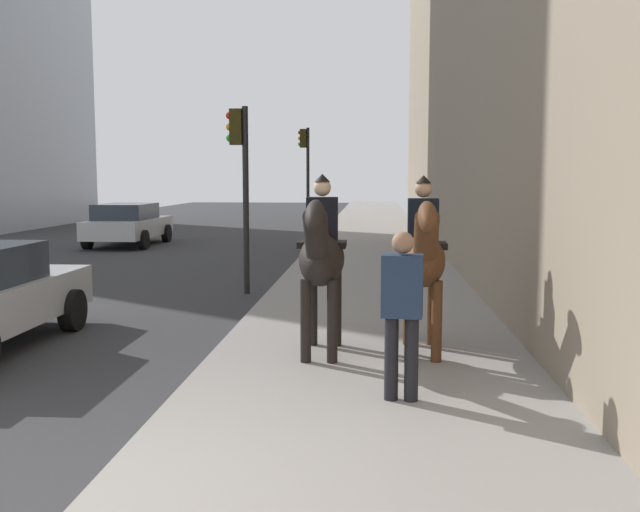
{
  "coord_description": "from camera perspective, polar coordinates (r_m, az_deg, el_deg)",
  "views": [
    {
      "loc": [
        -4.61,
        -2.06,
        2.36
      ],
      "look_at": [
        4.0,
        -1.42,
        1.4
      ],
      "focal_mm": 40.47,
      "sensor_mm": 36.0,
      "label": 1
    }
  ],
  "objects": [
    {
      "name": "pedestrian_greeting",
      "position": [
        7.19,
        6.51,
        -3.81
      ],
      "size": [
        0.3,
        0.43,
        1.7
      ],
      "rotation": [
        0.0,
        0.0,
        -0.11
      ],
      "color": "black",
      "rests_on": "sidewalk_slab"
    },
    {
      "name": "traffic_light_near_curb",
      "position": [
        14.46,
        -6.26,
        6.86
      ],
      "size": [
        0.2,
        0.44,
        3.72
      ],
      "color": "black",
      "rests_on": "ground"
    },
    {
      "name": "car_mid_lane",
      "position": [
        25.39,
        -14.95,
        2.49
      ],
      "size": [
        4.32,
        2.1,
        1.44
      ],
      "rotation": [
        0.0,
        0.0,
        0.01
      ],
      "color": "#B7BABF",
      "rests_on": "ground"
    },
    {
      "name": "mounted_horse_near",
      "position": [
        8.93,
        0.11,
        -0.01
      ],
      "size": [
        2.15,
        0.6,
        2.27
      ],
      "rotation": [
        0.0,
        0.0,
        3.13
      ],
      "color": "black",
      "rests_on": "sidewalk_slab"
    },
    {
      "name": "mounted_horse_far",
      "position": [
        9.07,
        8.14,
        -0.08
      ],
      "size": [
        2.15,
        0.61,
        2.25
      ],
      "rotation": [
        0.0,
        0.0,
        3.12
      ],
      "color": "#4C2B16",
      "rests_on": "sidewalk_slab"
    },
    {
      "name": "traffic_light_far_curb",
      "position": [
        27.77,
        -1.13,
        7.22
      ],
      "size": [
        0.2,
        0.44,
        4.2
      ],
      "color": "black",
      "rests_on": "ground"
    }
  ]
}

